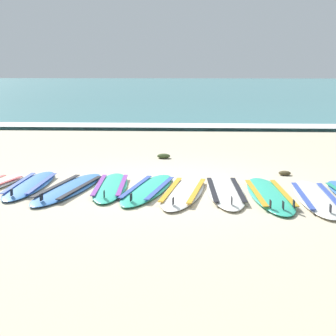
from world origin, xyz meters
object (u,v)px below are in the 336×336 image
(surfboard_3, at_px, (111,187))
(surfboard_2, at_px, (69,188))
(surfboard_1, at_px, (30,185))
(surfboard_7, at_px, (269,195))
(surfboard_5, at_px, (184,192))
(surfboard_6, at_px, (225,191))
(surfboard_8, at_px, (316,198))
(surfboard_4, at_px, (148,189))

(surfboard_3, bearing_deg, surfboard_2, -168.05)
(surfboard_1, height_order, surfboard_7, same)
(surfboard_5, distance_m, surfboard_7, 1.37)
(surfboard_6, bearing_deg, surfboard_3, 173.33)
(surfboard_6, relative_size, surfboard_7, 0.96)
(surfboard_1, xyz_separation_m, surfboard_6, (3.32, -0.30, -0.00))
(surfboard_3, xyz_separation_m, surfboard_6, (1.92, -0.22, -0.00))
(surfboard_2, relative_size, surfboard_8, 1.04)
(surfboard_1, distance_m, surfboard_2, 0.75)
(surfboard_4, distance_m, surfboard_6, 1.27)
(surfboard_3, relative_size, surfboard_6, 0.93)
(surfboard_2, bearing_deg, surfboard_7, -4.48)
(surfboard_6, xyz_separation_m, surfboard_7, (0.69, -0.18, 0.00))
(surfboard_1, height_order, surfboard_6, same)
(surfboard_4, distance_m, surfboard_5, 0.61)
(surfboard_5, relative_size, surfboard_8, 1.02)
(surfboard_6, bearing_deg, surfboard_2, 178.23)
(surfboard_3, relative_size, surfboard_8, 0.93)
(surfboard_3, height_order, surfboard_5, same)
(surfboard_1, bearing_deg, surfboard_4, -5.66)
(surfboard_2, distance_m, surfboard_8, 4.00)
(surfboard_8, bearing_deg, surfboard_1, 172.32)
(surfboard_8, bearing_deg, surfboard_4, 170.78)
(surfboard_1, relative_size, surfboard_3, 1.02)
(surfboard_7, relative_size, surfboard_8, 1.03)
(surfboard_3, bearing_deg, surfboard_8, -9.64)
(surfboard_1, distance_m, surfboard_5, 2.66)
(surfboard_7, bearing_deg, surfboard_1, 173.25)
(surfboard_2, xyz_separation_m, surfboard_8, (3.98, -0.42, 0.00))
(surfboard_1, bearing_deg, surfboard_2, -16.76)
(surfboard_1, relative_size, surfboard_8, 0.94)
(surfboard_5, xyz_separation_m, surfboard_7, (1.37, -0.11, 0.00))
(surfboard_4, height_order, surfboard_5, same)
(surfboard_3, bearing_deg, surfboard_1, 177.01)
(surfboard_2, relative_size, surfboard_3, 1.12)
(surfboard_2, relative_size, surfboard_7, 1.01)
(surfboard_5, bearing_deg, surfboard_6, 5.66)
(surfboard_7, distance_m, surfboard_8, 0.71)
(surfboard_3, relative_size, surfboard_7, 0.90)
(surfboard_1, bearing_deg, surfboard_3, -2.99)
(surfboard_5, bearing_deg, surfboard_8, -7.44)
(surfboard_2, distance_m, surfboard_6, 2.60)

